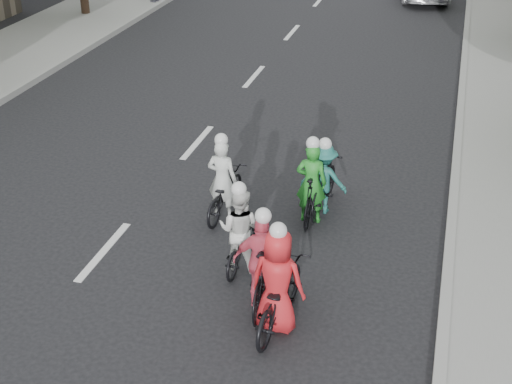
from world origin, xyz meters
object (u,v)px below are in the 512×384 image
at_px(cyclist_1, 278,290).
at_px(cyclist_4, 240,236).
at_px(cyclist_5, 224,189).
at_px(cyclist_0, 312,191).
at_px(cyclist_2, 324,182).
at_px(cyclist_3, 264,268).

xyz_separation_m(cyclist_1, cyclist_4, (-1.03, 1.42, -0.06)).
bearing_deg(cyclist_5, cyclist_0, -166.20).
bearing_deg(cyclist_4, cyclist_2, -112.18).
height_order(cyclist_1, cyclist_2, cyclist_1).
bearing_deg(cyclist_1, cyclist_5, -53.45).
height_order(cyclist_0, cyclist_2, cyclist_0).
distance_m(cyclist_3, cyclist_4, 1.16).
relative_size(cyclist_0, cyclist_4, 1.06).
height_order(cyclist_2, cyclist_4, cyclist_4).
distance_m(cyclist_0, cyclist_3, 2.87).
height_order(cyclist_0, cyclist_1, cyclist_1).
relative_size(cyclist_0, cyclist_3, 0.93).
bearing_deg(cyclist_2, cyclist_0, 72.45).
relative_size(cyclist_3, cyclist_4, 1.14).
xyz_separation_m(cyclist_2, cyclist_4, (-1.01, -2.34, -0.04)).
relative_size(cyclist_2, cyclist_3, 0.96).
xyz_separation_m(cyclist_0, cyclist_4, (-0.85, -1.93, -0.02)).
relative_size(cyclist_0, cyclist_5, 1.00).
distance_m(cyclist_1, cyclist_5, 3.58).
distance_m(cyclist_1, cyclist_4, 1.76).
bearing_deg(cyclist_2, cyclist_5, 24.41).
height_order(cyclist_4, cyclist_5, cyclist_5).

